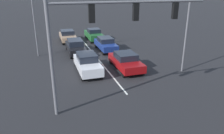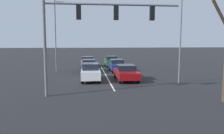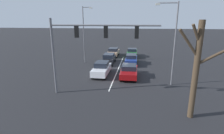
# 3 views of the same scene
# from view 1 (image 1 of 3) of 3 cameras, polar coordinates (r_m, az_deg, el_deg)

# --- Properties ---
(ground_plane) EXTENTS (240.00, 240.00, 0.00)m
(ground_plane) POSITION_cam_1_polar(r_m,az_deg,el_deg) (24.29, -4.93, 3.58)
(ground_plane) COLOR black
(lane_stripe_left_divider) EXTENTS (0.12, 16.35, 0.01)m
(lane_stripe_left_divider) POSITION_cam_1_polar(r_m,az_deg,el_deg) (22.27, -3.67, 2.07)
(lane_stripe_left_divider) COLOR silver
(lane_stripe_left_divider) RESTS_ON ground_plane
(car_maroon_leftlane_front) EXTENTS (1.89, 4.54, 1.48)m
(car_maroon_leftlane_front) POSITION_cam_1_polar(r_m,az_deg,el_deg) (19.34, 3.60, 1.59)
(car_maroon_leftlane_front) COLOR maroon
(car_maroon_leftlane_front) RESTS_ON ground_plane
(car_white_midlane_front) EXTENTS (1.73, 4.51, 1.63)m
(car_white_midlane_front) POSITION_cam_1_polar(r_m,az_deg,el_deg) (18.73, -6.47, 1.06)
(car_white_midlane_front) COLOR silver
(car_white_midlane_front) RESTS_ON ground_plane
(car_navy_leftlane_second) EXTENTS (1.70, 4.46, 1.51)m
(car_navy_leftlane_second) POSITION_cam_1_polar(r_m,az_deg,el_deg) (25.16, -1.68, 6.10)
(car_navy_leftlane_second) COLOR navy
(car_navy_leftlane_second) RESTS_ON ground_plane
(car_black_midlane_second) EXTENTS (1.73, 4.70, 1.54)m
(car_black_midlane_second) POSITION_cam_1_polar(r_m,az_deg,el_deg) (24.38, -9.55, 5.35)
(car_black_midlane_second) COLOR black
(car_black_midlane_second) RESTS_ON ground_plane
(car_darkgreen_leftlane_third) EXTENTS (1.77, 4.57, 1.57)m
(car_darkgreen_leftlane_third) POSITION_cam_1_polar(r_m,az_deg,el_deg) (30.38, -4.78, 8.48)
(car_darkgreen_leftlane_third) COLOR #1E5928
(car_darkgreen_leftlane_third) RESTS_ON ground_plane
(car_tan_midlane_third) EXTENTS (1.86, 4.52, 1.51)m
(car_tan_midlane_third) POSITION_cam_1_polar(r_m,az_deg,el_deg) (30.07, -11.52, 8.02)
(car_tan_midlane_third) COLOR tan
(car_tan_midlane_third) RESTS_ON ground_plane
(traffic_signal_gantry) EXTENTS (9.18, 0.37, 6.74)m
(traffic_signal_gantry) POSITION_cam_1_polar(r_m,az_deg,el_deg) (12.00, -2.08, 10.53)
(traffic_signal_gantry) COLOR slate
(traffic_signal_gantry) RESTS_ON ground_plane
(street_lamp_right_shoulder) EXTENTS (1.54, 0.24, 8.56)m
(street_lamp_right_shoulder) POSITION_cam_1_polar(r_m,az_deg,el_deg) (23.64, -19.63, 14.05)
(street_lamp_right_shoulder) COLOR slate
(street_lamp_right_shoulder) RESTS_ON ground_plane
(street_lamp_left_shoulder) EXTENTS (2.17, 0.24, 8.28)m
(street_lamp_left_shoulder) POSITION_cam_1_polar(r_m,az_deg,el_deg) (18.80, 18.70, 12.67)
(street_lamp_left_shoulder) COLOR slate
(street_lamp_left_shoulder) RESTS_ON ground_plane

